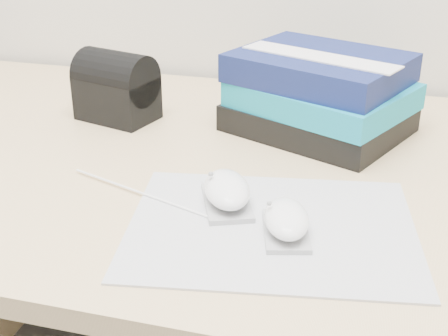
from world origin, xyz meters
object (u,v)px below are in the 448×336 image
(mouse_rear, at_px, (227,191))
(book_stack, at_px, (320,94))
(desk, at_px, (284,270))
(pouch, at_px, (116,87))
(mouse_front, at_px, (286,220))

(mouse_rear, height_order, book_stack, book_stack)
(desk, distance_m, pouch, 0.44)
(desk, relative_size, pouch, 10.53)
(mouse_front, height_order, pouch, pouch)
(mouse_rear, bearing_deg, pouch, 135.95)
(book_stack, bearing_deg, mouse_rear, -104.90)
(book_stack, relative_size, pouch, 2.25)
(mouse_rear, distance_m, pouch, 0.39)
(mouse_rear, relative_size, book_stack, 0.36)
(mouse_rear, xyz_separation_m, book_stack, (0.08, 0.30, 0.04))
(desk, height_order, mouse_rear, mouse_rear)
(mouse_rear, height_order, mouse_front, mouse_rear)
(desk, bearing_deg, pouch, 169.93)
(mouse_front, bearing_deg, pouch, 138.89)
(desk, bearing_deg, mouse_front, -81.09)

